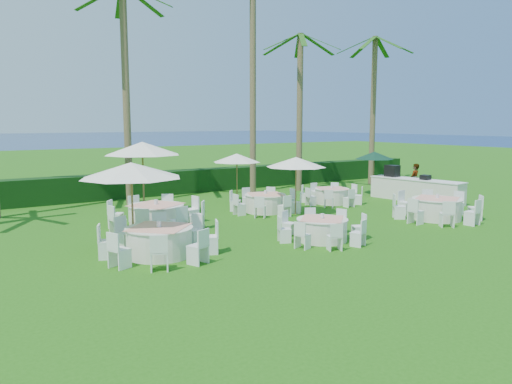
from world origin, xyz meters
TOP-DOWN VIEW (x-y plane):
  - ground at (0.00, 0.00)m, footprint 120.00×120.00m
  - hedge at (0.00, 12.00)m, footprint 34.00×1.00m
  - banquet_table_a at (-4.89, 0.94)m, footprint 3.17×3.17m
  - banquet_table_b at (0.08, -0.15)m, footprint 2.74×2.74m
  - banquet_table_c at (6.02, 0.12)m, footprint 3.28×3.28m
  - banquet_table_d at (-3.59, 4.44)m, footprint 3.38×3.38m
  - banquet_table_e at (1.41, 4.99)m, footprint 2.96×2.96m
  - banquet_table_f at (5.19, 5.18)m, footprint 2.76×2.76m
  - umbrella_a at (-5.30, 1.89)m, footprint 2.92×2.92m
  - umbrella_b at (2.10, 3.86)m, footprint 2.40×2.40m
  - umbrella_c at (-3.14, 6.83)m, footprint 2.99×2.99m
  - umbrella_d at (1.59, 7.59)m, footprint 2.20×2.20m
  - umbrella_green at (8.74, 6.02)m, footprint 1.93×1.93m
  - buffet_table at (8.95, 3.56)m, footprint 1.59×4.61m
  - staff_person at (9.96, 4.45)m, footprint 0.69×0.54m
  - palm_b at (-2.65, 9.98)m, footprint 4.27×4.36m
  - palm_c at (3.97, 9.96)m, footprint 4.35×4.28m
  - palm_d at (6.62, 9.47)m, footprint 4.41×4.03m
  - palm_e at (11.95, 9.31)m, footprint 4.13×4.40m

SIDE VIEW (x-z plane):
  - ground at x=0.00m, z-range 0.00..0.00m
  - banquet_table_f at x=5.19m, z-range -0.06..0.79m
  - banquet_table_b at x=0.08m, z-range -0.06..0.81m
  - banquet_table_e at x=1.41m, z-range -0.06..0.85m
  - banquet_table_a at x=-4.89m, z-range -0.06..0.92m
  - banquet_table_c at x=6.02m, z-range -0.06..0.93m
  - banquet_table_d at x=-3.59m, z-range -0.06..0.95m
  - buffet_table at x=8.95m, z-range -0.24..1.37m
  - hedge at x=0.00m, z-range 0.00..1.20m
  - staff_person at x=9.96m, z-range 0.00..1.66m
  - umbrella_green at x=8.74m, z-range 0.91..3.13m
  - umbrella_d at x=1.59m, z-range 0.94..3.21m
  - umbrella_b at x=2.10m, z-range 0.96..3.27m
  - umbrella_a at x=-5.30m, z-range 1.06..3.62m
  - umbrella_c at x=-3.14m, z-range 1.21..4.15m
  - palm_d at x=6.62m, z-range 0.45..8.76m
  - palm_e at x=11.95m, z-range 0.45..9.07m
  - palm_b at x=-2.65m, z-range 0.46..9.98m
  - palm_c at x=3.97m, z-range 0.49..12.65m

